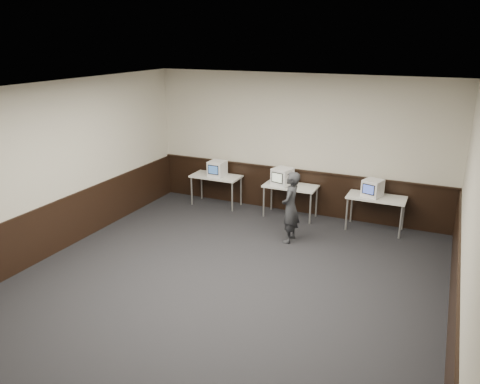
% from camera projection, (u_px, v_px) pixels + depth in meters
% --- Properties ---
extents(floor, '(8.00, 8.00, 0.00)m').
position_uv_depth(floor, '(219.00, 289.00, 7.70)').
color(floor, black).
rests_on(floor, ground).
extents(ceiling, '(8.00, 8.00, 0.00)m').
position_uv_depth(ceiling, '(216.00, 92.00, 6.69)').
color(ceiling, white).
rests_on(ceiling, back_wall).
extents(back_wall, '(7.00, 0.00, 7.00)m').
position_uv_depth(back_wall, '(298.00, 145.00, 10.65)').
color(back_wall, beige).
rests_on(back_wall, ground).
extents(left_wall, '(0.00, 8.00, 8.00)m').
position_uv_depth(left_wall, '(48.00, 171.00, 8.57)').
color(left_wall, beige).
rests_on(left_wall, ground).
extents(right_wall, '(0.00, 8.00, 8.00)m').
position_uv_depth(right_wall, '(468.00, 235.00, 5.82)').
color(right_wall, beige).
rests_on(right_wall, ground).
extents(wainscot_back, '(6.98, 0.04, 1.00)m').
position_uv_depth(wainscot_back, '(295.00, 191.00, 10.98)').
color(wainscot_back, black).
rests_on(wainscot_back, back_wall).
extents(wainscot_left, '(0.04, 7.98, 1.00)m').
position_uv_depth(wainscot_left, '(56.00, 227.00, 8.91)').
color(wainscot_left, black).
rests_on(wainscot_left, left_wall).
extents(wainscot_right, '(0.04, 7.98, 1.00)m').
position_uv_depth(wainscot_right, '(453.00, 311.00, 6.17)').
color(wainscot_right, black).
rests_on(wainscot_right, right_wall).
extents(wainscot_rail, '(6.98, 0.06, 0.04)m').
position_uv_depth(wainscot_rail, '(296.00, 170.00, 10.79)').
color(wainscot_rail, black).
rests_on(wainscot_rail, wainscot_back).
extents(desk_left, '(1.20, 0.60, 0.75)m').
position_uv_depth(desk_left, '(216.00, 178.00, 11.34)').
color(desk_left, silver).
rests_on(desk_left, ground).
extents(desk_center, '(1.20, 0.60, 0.75)m').
position_uv_depth(desk_center, '(291.00, 188.00, 10.59)').
color(desk_center, silver).
rests_on(desk_center, ground).
extents(desk_right, '(1.20, 0.60, 0.75)m').
position_uv_depth(desk_right, '(376.00, 200.00, 9.84)').
color(desk_right, silver).
rests_on(desk_right, ground).
extents(emac_left, '(0.39, 0.42, 0.37)m').
position_uv_depth(emac_left, '(217.00, 169.00, 11.21)').
color(emac_left, white).
rests_on(emac_left, desk_left).
extents(emac_center, '(0.48, 0.50, 0.39)m').
position_uv_depth(emac_center, '(282.00, 177.00, 10.54)').
color(emac_center, white).
rests_on(emac_center, desk_center).
extents(emac_right, '(0.46, 0.47, 0.36)m').
position_uv_depth(emac_right, '(373.00, 188.00, 9.79)').
color(emac_right, white).
rests_on(emac_right, desk_right).
extents(person, '(0.36, 0.54, 1.45)m').
position_uv_depth(person, '(290.00, 207.00, 9.28)').
color(person, '#27282C').
rests_on(person, ground).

